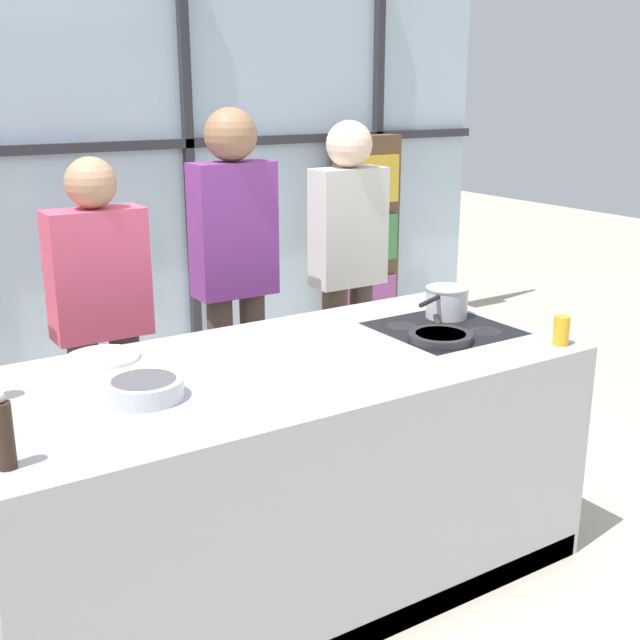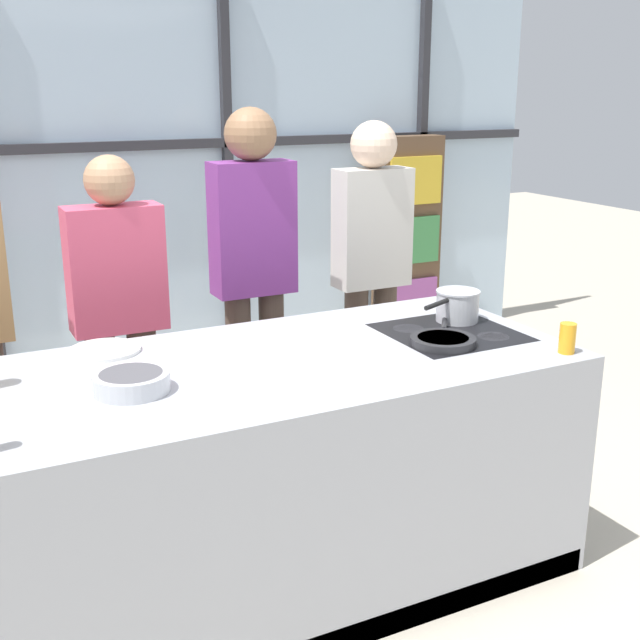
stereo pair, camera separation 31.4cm
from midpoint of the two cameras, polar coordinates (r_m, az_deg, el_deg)
The scene contains 12 objects.
ground_plane at distance 3.39m, azimuth -0.19°, elevation -17.78°, with size 18.00×18.00×0.00m, color #BCB29E.
back_window_wall at distance 5.25m, azimuth -13.03°, elevation 10.49°, with size 6.40×0.10×2.80m.
bookshelf at distance 6.04m, azimuth 7.73°, elevation 5.49°, with size 0.50×0.19×1.55m.
demo_island at distance 3.16m, azimuth -0.16°, elevation -10.87°, with size 2.26×1.04×0.92m.
spectator_center_left at distance 3.80m, azimuth -11.87°, elevation 0.85°, with size 0.43×0.23×1.61m.
spectator_center_right at distance 3.98m, azimuth -2.51°, elevation 4.07°, with size 0.40×0.25×1.81m.
spectator_far_right at distance 4.31m, azimuth 5.78°, elevation 4.26°, with size 0.40×0.24×1.73m.
frying_pan at distance 3.22m, azimuth 11.52°, elevation -1.43°, with size 0.34×0.41×0.03m.
saucepan at distance 3.53m, azimuth 12.26°, elevation 1.02°, with size 0.33×0.21×0.14m.
white_plate at distance 3.14m, azimuth -12.34°, elevation -2.15°, with size 0.27×0.27×0.01m, color white.
mixing_bowl at distance 2.71m, azimuth -10.08°, elevation -4.37°, with size 0.26×0.26×0.07m.
juice_glass_near at distance 3.24m, azimuth 19.87°, elevation -1.27°, with size 0.06×0.06×0.12m, color orange.
Camera 2 is at (-1.12, -2.59, 1.90)m, focal length 45.00 mm.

